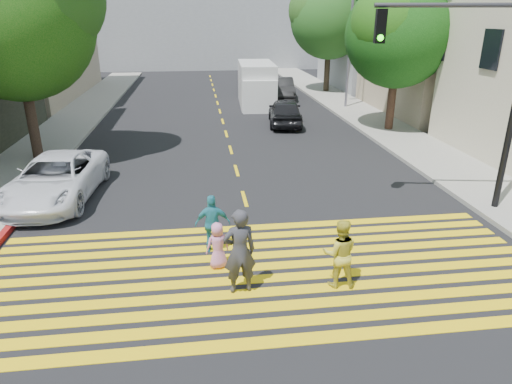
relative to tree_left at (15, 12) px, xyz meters
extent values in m
plane|color=black|center=(8.08, -11.44, -5.84)|extent=(120.00, 120.00, 0.00)
cube|color=gray|center=(-0.42, 10.56, -5.76)|extent=(3.00, 40.00, 0.15)
cube|color=gray|center=(16.58, 3.56, -5.76)|extent=(3.00, 60.00, 0.15)
cube|color=maroon|center=(1.18, -5.44, -5.76)|extent=(0.20, 8.00, 0.16)
cube|color=yellow|center=(8.08, -12.64, -5.83)|extent=(13.40, 0.35, 0.01)
cube|color=yellow|center=(8.08, -12.09, -5.83)|extent=(13.40, 0.35, 0.01)
cube|color=yellow|center=(8.08, -11.54, -5.83)|extent=(13.40, 0.35, 0.01)
cube|color=yellow|center=(8.08, -10.99, -5.83)|extent=(13.40, 0.35, 0.01)
cube|color=yellow|center=(8.08, -10.44, -5.83)|extent=(13.40, 0.35, 0.01)
cube|color=yellow|center=(8.08, -9.89, -5.83)|extent=(13.40, 0.35, 0.01)
cube|color=yellow|center=(8.08, -9.34, -5.83)|extent=(13.40, 0.35, 0.01)
cube|color=yellow|center=(8.08, -8.79, -5.83)|extent=(13.40, 0.35, 0.01)
cube|color=yellow|center=(8.08, -8.24, -5.83)|extent=(13.40, 0.35, 0.01)
cube|color=yellow|center=(8.08, -7.69, -5.83)|extent=(13.40, 0.35, 0.01)
cube|color=yellow|center=(8.08, -5.44, -5.83)|extent=(0.12, 1.40, 0.01)
cube|color=yellow|center=(8.08, -2.44, -5.83)|extent=(0.12, 1.40, 0.01)
cube|color=yellow|center=(8.08, 0.56, -5.83)|extent=(0.12, 1.40, 0.01)
cube|color=yellow|center=(8.08, 3.56, -5.83)|extent=(0.12, 1.40, 0.01)
cube|color=yellow|center=(8.08, 6.56, -5.83)|extent=(0.12, 1.40, 0.01)
cube|color=yellow|center=(8.08, 9.56, -5.83)|extent=(0.12, 1.40, 0.01)
cube|color=yellow|center=(8.08, 12.56, -5.83)|extent=(0.12, 1.40, 0.01)
cube|color=yellow|center=(8.08, 15.56, -5.83)|extent=(0.12, 1.40, 0.01)
cube|color=yellow|center=(8.08, 18.56, -5.83)|extent=(0.12, 1.40, 0.01)
cube|color=yellow|center=(8.08, 21.56, -5.83)|extent=(0.12, 1.40, 0.01)
cube|color=yellow|center=(8.08, 24.56, -5.83)|extent=(0.12, 1.40, 0.01)
cube|color=yellow|center=(8.08, 27.56, -5.83)|extent=(0.12, 1.40, 0.01)
cube|color=tan|center=(23.08, 7.56, -0.84)|extent=(10.00, 10.00, 10.00)
cube|color=gray|center=(23.08, 18.56, -0.84)|extent=(10.00, 10.00, 10.00)
cube|color=gray|center=(8.08, 36.56, 0.16)|extent=(30.00, 8.00, 12.00)
cylinder|color=black|center=(-0.09, -0.01, -4.28)|extent=(0.49, 0.49, 3.11)
sphere|color=#094308|center=(-0.09, -0.01, -0.33)|extent=(7.12, 7.12, 5.99)
cylinder|color=black|center=(16.63, 3.04, -4.45)|extent=(0.54, 0.54, 2.77)
sphere|color=black|center=(16.63, 3.04, -0.98)|extent=(6.91, 6.91, 5.22)
sphere|color=#19521F|center=(17.47, 3.73, -0.20)|extent=(5.18, 5.18, 3.91)
sphere|color=#1D3B11|center=(15.88, 2.49, -0.46)|extent=(4.84, 4.84, 3.65)
cylinder|color=black|center=(16.85, 16.06, -4.28)|extent=(0.52, 0.52, 3.11)
sphere|color=#1A6120|center=(16.85, 16.06, -0.36)|extent=(7.05, 7.05, 5.92)
sphere|color=#104510|center=(18.07, 16.09, 0.53)|extent=(5.29, 5.29, 4.44)
sphere|color=#153808|center=(15.79, 16.08, 0.24)|extent=(4.94, 4.94, 4.15)
imported|color=#33333A|center=(7.41, -10.86, -4.85)|extent=(0.78, 0.57, 1.98)
imported|color=gold|center=(9.64, -10.90, -5.03)|extent=(0.88, 0.73, 1.62)
imported|color=#C775A5|center=(6.99, -9.76, -5.25)|extent=(0.65, 0.51, 1.17)
imported|color=teal|center=(6.91, -8.90, -5.07)|extent=(0.90, 0.38, 1.54)
imported|color=white|center=(1.93, -4.66, -5.11)|extent=(2.77, 5.37, 1.45)
imported|color=black|center=(11.48, 5.20, -5.09)|extent=(2.30, 4.55, 1.49)
imported|color=#9CA7B1|center=(11.34, 19.26, -5.21)|extent=(1.91, 4.39, 1.26)
imported|color=black|center=(12.93, 13.88, -5.10)|extent=(1.96, 4.57, 1.46)
cube|color=silver|center=(10.69, 11.53, -4.44)|extent=(2.52, 5.69, 2.79)
cube|color=silver|center=(10.57, 9.07, -4.83)|extent=(2.19, 1.45, 2.01)
cylinder|color=black|center=(9.70, 9.57, -5.44)|extent=(0.32, 0.80, 0.78)
cylinder|color=black|center=(11.48, 9.47, -5.44)|extent=(0.32, 0.80, 0.78)
cylinder|color=black|center=(9.91, 13.58, -5.44)|extent=(0.32, 0.80, 0.78)
cylinder|color=black|center=(11.69, 13.49, -5.44)|extent=(0.32, 0.80, 0.78)
cylinder|color=#353439|center=(13.66, -7.05, 0.15)|extent=(4.23, 0.86, 0.13)
cube|color=black|center=(11.76, -6.72, -0.38)|extent=(0.32, 0.32, 0.90)
sphere|color=#1EC908|center=(11.74, -6.87, -0.68)|extent=(0.20, 0.20, 0.17)
cylinder|color=gray|center=(16.31, 9.39, -1.33)|extent=(0.18, 0.18, 9.01)
camera|label=1|loc=(6.65, -19.51, -0.10)|focal=32.00mm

